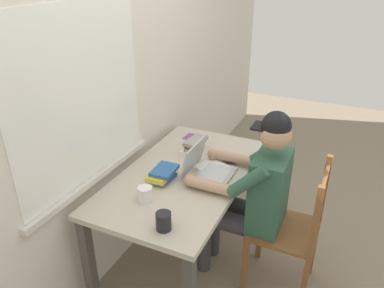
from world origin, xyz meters
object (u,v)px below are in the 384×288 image
(wooden_chair, at_px, (292,231))
(computer_mouse, at_px, (231,160))
(coffee_mug_white, at_px, (145,194))
(book_stack_main, at_px, (194,146))
(coffee_mug_dark, at_px, (164,221))
(seated_person, at_px, (253,191))
(book_stack_side, at_px, (163,174))
(laptop, at_px, (206,168))
(landscape_photo_print, at_px, (190,137))
(desk, at_px, (184,185))

(wooden_chair, relative_size, computer_mouse, 9.52)
(coffee_mug_white, relative_size, book_stack_main, 0.57)
(computer_mouse, distance_m, coffee_mug_dark, 0.85)
(seated_person, bearing_deg, book_stack_side, 108.67)
(laptop, height_order, computer_mouse, laptop)
(book_stack_main, relative_size, book_stack_side, 1.03)
(book_stack_main, bearing_deg, seated_person, -116.26)
(laptop, relative_size, computer_mouse, 3.30)
(laptop, bearing_deg, computer_mouse, -20.95)
(book_stack_side, xyz_separation_m, landscape_photo_print, (0.67, 0.11, -0.04))
(coffee_mug_white, bearing_deg, laptop, -27.65)
(wooden_chair, height_order, coffee_mug_dark, wooden_chair)
(desk, distance_m, book_stack_side, 0.21)
(coffee_mug_dark, xyz_separation_m, landscape_photo_print, (1.10, 0.36, -0.05))
(seated_person, bearing_deg, computer_mouse, 45.47)
(computer_mouse, bearing_deg, laptop, 159.05)
(desk, xyz_separation_m, laptop, (0.03, -0.14, 0.15))
(seated_person, distance_m, coffee_mug_white, 0.69)
(seated_person, height_order, coffee_mug_dark, seated_person)
(coffee_mug_white, bearing_deg, landscape_photo_print, 8.01)
(coffee_mug_dark, bearing_deg, book_stack_main, 14.38)
(wooden_chair, relative_size, laptop, 2.88)
(wooden_chair, bearing_deg, laptop, 91.71)
(coffee_mug_white, height_order, coffee_mug_dark, coffee_mug_dark)
(seated_person, xyz_separation_m, coffee_mug_dark, (-0.62, 0.31, 0.10))
(wooden_chair, distance_m, coffee_mug_white, 0.98)
(computer_mouse, bearing_deg, wooden_chair, -113.74)
(coffee_mug_white, bearing_deg, seated_person, -51.27)
(book_stack_main, bearing_deg, landscape_photo_print, 30.95)
(computer_mouse, distance_m, book_stack_main, 0.31)
(computer_mouse, bearing_deg, book_stack_side, 141.71)
(laptop, xyz_separation_m, book_stack_side, (-0.17, 0.23, -0.01))
(coffee_mug_white, distance_m, landscape_photo_print, 0.92)
(coffee_mug_white, xyz_separation_m, coffee_mug_dark, (-0.19, -0.23, 0.01))
(laptop, bearing_deg, coffee_mug_dark, -178.80)
(seated_person, relative_size, book_stack_side, 5.86)
(computer_mouse, bearing_deg, landscape_photo_print, 59.52)
(wooden_chair, distance_m, computer_mouse, 0.63)
(wooden_chair, xyz_separation_m, coffee_mug_dark, (-0.62, 0.59, 0.32))
(landscape_photo_print, bearing_deg, laptop, -144.26)
(computer_mouse, height_order, landscape_photo_print, computer_mouse)
(coffee_mug_white, relative_size, coffee_mug_dark, 1.03)
(laptop, relative_size, coffee_mug_dark, 2.72)
(coffee_mug_dark, relative_size, landscape_photo_print, 0.93)
(seated_person, height_order, laptop, seated_person)
(laptop, distance_m, computer_mouse, 0.26)
(seated_person, height_order, computer_mouse, seated_person)
(wooden_chair, bearing_deg, desk, 93.95)
(seated_person, distance_m, wooden_chair, 0.36)
(computer_mouse, xyz_separation_m, book_stack_side, (-0.41, 0.32, 0.03))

